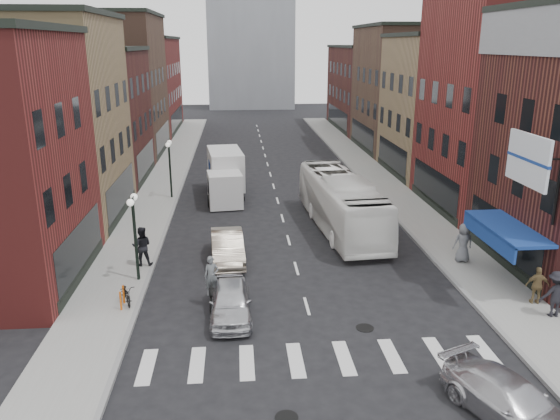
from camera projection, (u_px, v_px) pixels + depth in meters
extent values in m
plane|color=black|center=(310.00, 318.00, 21.85)|extent=(160.00, 160.00, 0.00)
cube|color=gray|center=(163.00, 184.00, 42.13)|extent=(3.00, 74.00, 0.15)
cube|color=gray|center=(379.00, 180.00, 43.45)|extent=(3.00, 74.00, 0.15)
cube|color=gray|center=(183.00, 185.00, 42.27)|extent=(0.20, 74.00, 0.16)
cube|color=gray|center=(360.00, 181.00, 43.35)|extent=(0.20, 74.00, 0.16)
cube|color=silver|center=(321.00, 359.00, 18.99)|extent=(12.00, 2.20, 0.01)
cube|color=black|center=(80.00, 247.00, 24.89)|extent=(0.08, 7.20, 2.20)
cube|color=#A18559|center=(29.00, 123.00, 32.27)|extent=(10.00, 10.00, 12.00)
cube|color=black|center=(121.00, 193.00, 33.95)|extent=(0.08, 8.00, 2.20)
cube|color=black|center=(14.00, 13.00, 30.47)|extent=(10.30, 10.20, 0.30)
cube|color=#441918|center=(77.00, 118.00, 42.09)|extent=(10.00, 10.00, 10.00)
cube|color=black|center=(146.00, 160.00, 43.47)|extent=(0.08, 8.00, 2.20)
cube|color=black|center=(70.00, 48.00, 40.58)|extent=(10.30, 10.20, 0.30)
cube|color=#533629|center=(107.00, 87.00, 52.13)|extent=(10.00, 12.00, 13.00)
cube|color=black|center=(163.00, 137.00, 53.96)|extent=(0.08, 9.60, 2.20)
cube|color=black|center=(100.00, 13.00, 50.18)|extent=(10.30, 12.20, 0.30)
cube|color=maroon|center=(133.00, 87.00, 65.77)|extent=(10.00, 16.00, 11.00)
cube|color=black|center=(177.00, 119.00, 67.30)|extent=(0.08, 12.80, 2.20)
cube|color=black|center=(130.00, 37.00, 64.11)|extent=(10.30, 16.20, 0.30)
cube|color=black|center=(503.00, 235.00, 26.44)|extent=(0.08, 7.20, 2.20)
cube|color=maroon|center=(519.00, 102.00, 34.29)|extent=(10.00, 10.00, 14.00)
cube|color=black|center=(434.00, 186.00, 35.49)|extent=(0.08, 8.00, 2.20)
cube|color=#A18559|center=(455.00, 108.00, 44.26)|extent=(10.00, 10.00, 11.00)
cube|color=black|center=(392.00, 156.00, 45.02)|extent=(0.08, 8.00, 2.20)
cube|color=black|center=(462.00, 35.00, 42.60)|extent=(10.30, 10.20, 0.30)
cube|color=#533629|center=(413.00, 90.00, 54.60)|extent=(10.00, 12.00, 12.00)
cube|color=black|center=(362.00, 135.00, 55.50)|extent=(0.08, 9.60, 2.20)
cube|color=black|center=(417.00, 26.00, 52.79)|extent=(10.30, 12.20, 0.30)
cube|color=#441918|center=(377.00, 89.00, 68.23)|extent=(10.00, 16.00, 10.00)
cube|color=black|center=(337.00, 117.00, 68.84)|extent=(0.08, 12.80, 2.20)
cube|color=black|center=(380.00, 46.00, 66.72)|extent=(10.30, 16.20, 0.30)
cube|color=navy|center=(507.00, 228.00, 24.14)|extent=(1.80, 5.00, 0.15)
cube|color=navy|center=(488.00, 236.00, 24.18)|extent=(0.10, 5.00, 0.70)
cylinder|color=black|center=(558.00, 189.00, 21.62)|extent=(0.12, 0.12, 3.00)
cylinder|color=black|center=(545.00, 159.00, 21.22)|extent=(1.40, 0.08, 0.08)
cube|color=silver|center=(528.00, 160.00, 21.16)|extent=(0.12, 3.00, 2.00)
cylinder|color=black|center=(136.00, 241.00, 24.50)|extent=(0.14, 0.14, 4.00)
cylinder|color=black|center=(132.00, 199.00, 23.91)|extent=(0.06, 0.90, 0.06)
sphere|color=white|center=(130.00, 203.00, 23.50)|extent=(0.32, 0.32, 0.32)
sphere|color=white|center=(134.00, 197.00, 24.36)|extent=(0.32, 0.32, 0.32)
cylinder|color=black|center=(170.00, 171.00, 37.84)|extent=(0.14, 0.14, 4.00)
cylinder|color=black|center=(169.00, 143.00, 37.26)|extent=(0.06, 0.90, 0.06)
sphere|color=white|center=(168.00, 145.00, 36.84)|extent=(0.32, 0.32, 0.32)
sphere|color=white|center=(169.00, 142.00, 37.70)|extent=(0.32, 0.32, 0.32)
cylinder|color=#D8590C|center=(121.00, 301.00, 22.05)|extent=(0.08, 0.08, 0.80)
cylinder|color=#D8590C|center=(124.00, 294.00, 22.62)|extent=(0.08, 0.08, 0.80)
cube|color=silver|center=(225.00, 190.00, 36.20)|extent=(2.42, 2.58, 2.26)
cube|color=black|center=(225.00, 186.00, 36.13)|extent=(2.33, 1.50, 0.99)
cube|color=silver|center=(225.00, 168.00, 39.27)|extent=(2.77, 4.92, 2.62)
cube|color=navy|center=(225.00, 168.00, 39.27)|extent=(2.48, 2.05, 1.08)
cube|color=black|center=(226.00, 189.00, 39.53)|extent=(2.63, 6.06, 0.32)
cylinder|color=black|center=(210.00, 201.00, 36.53)|extent=(0.25, 0.81, 0.81)
cylinder|color=black|center=(241.00, 200.00, 36.69)|extent=(0.25, 0.81, 0.81)
cylinder|color=black|center=(212.00, 189.00, 39.45)|extent=(0.25, 0.81, 0.81)
cylinder|color=black|center=(240.00, 189.00, 39.61)|extent=(0.25, 0.81, 0.81)
cylinder|color=black|center=(213.00, 183.00, 41.17)|extent=(0.25, 0.81, 0.81)
cylinder|color=black|center=(240.00, 183.00, 41.33)|extent=(0.25, 0.81, 0.81)
cylinder|color=black|center=(213.00, 290.00, 23.49)|extent=(0.14, 0.67, 0.67)
cylinder|color=black|center=(212.00, 307.00, 22.04)|extent=(0.14, 0.67, 0.67)
cube|color=black|center=(212.00, 293.00, 22.70)|extent=(0.37, 1.24, 0.36)
cube|color=black|center=(212.00, 279.00, 23.11)|extent=(0.56, 0.12, 0.06)
imported|color=#575B5E|center=(211.00, 276.00, 22.36)|extent=(0.65, 0.46, 1.68)
imported|color=white|center=(341.00, 203.00, 31.83)|extent=(3.61, 11.70, 3.21)
imported|color=silver|center=(230.00, 301.00, 21.73)|extent=(1.72, 4.11, 1.39)
imported|color=#B3A591|center=(227.00, 247.00, 27.36)|extent=(1.84, 4.59, 1.48)
imported|color=silver|center=(510.00, 401.00, 15.71)|extent=(3.42, 4.83, 1.30)
imported|color=black|center=(126.00, 293.00, 22.70)|extent=(1.09, 1.70, 0.84)
imported|color=black|center=(142.00, 246.00, 26.38)|extent=(0.97, 0.59, 1.95)
imported|color=black|center=(556.00, 294.00, 21.42)|extent=(1.23, 0.63, 1.89)
imported|color=olive|center=(537.00, 285.00, 22.50)|extent=(1.01, 0.63, 1.61)
imported|color=slate|center=(463.00, 243.00, 26.82)|extent=(0.98, 0.66, 1.96)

